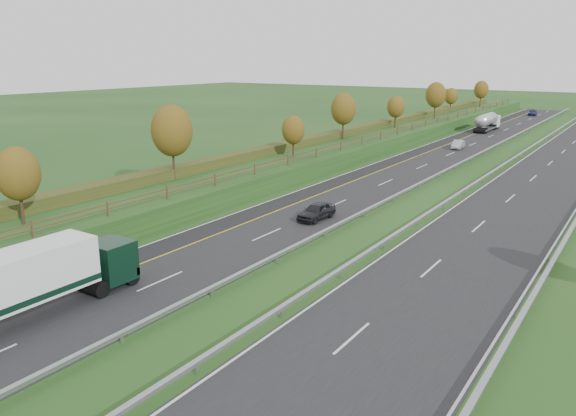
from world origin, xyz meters
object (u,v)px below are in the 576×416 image
object	(u,v)px
box_lorry	(0,290)
car_silver_mid	(458,144)
road_tanker	(487,122)
car_dark_near	(316,211)
car_small_far	(533,113)

from	to	relation	value
box_lorry	car_silver_mid	world-z (taller)	box_lorry
road_tanker	car_silver_mid	xyz separation A→B (m)	(2.18, -25.99, -1.14)
car_dark_near	box_lorry	bearing A→B (deg)	-93.37
box_lorry	car_silver_mid	xyz separation A→B (m)	(1.34, 75.22, -1.61)
car_dark_near	car_small_far	bearing A→B (deg)	94.31
box_lorry	car_small_far	distance (m)	139.07
box_lorry	car_silver_mid	distance (m)	75.25
car_dark_near	car_small_far	xyz separation A→B (m)	(-2.36, 111.53, -0.06)
car_dark_near	car_silver_mid	xyz separation A→B (m)	(-1.77, 47.69, -0.07)
car_small_far	car_silver_mid	bearing A→B (deg)	-97.03
car_dark_near	road_tanker	bearing A→B (deg)	96.17
car_small_far	road_tanker	bearing A→B (deg)	-99.97
box_lorry	car_small_far	world-z (taller)	box_lorry
road_tanker	car_silver_mid	size ratio (longest dim) A/B	2.71
box_lorry	road_tanker	distance (m)	101.21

